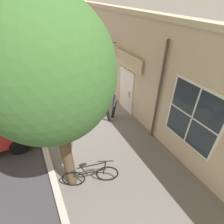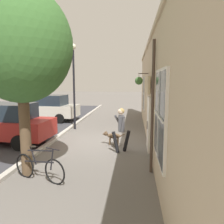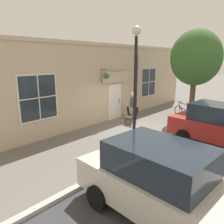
{
  "view_description": "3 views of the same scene",
  "coord_description": "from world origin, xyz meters",
  "px_view_note": "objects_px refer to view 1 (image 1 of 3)",
  "views": [
    {
      "loc": [
        1.86,
        7.01,
        5.08
      ],
      "look_at": [
        -0.67,
        2.17,
        1.17
      ],
      "focal_mm": 28.0,
      "sensor_mm": 36.0,
      "label": 1
    },
    {
      "loc": [
        -1.6,
        9.28,
        2.7
      ],
      "look_at": [
        -0.51,
        -1.34,
        1.17
      ],
      "focal_mm": 35.0,
      "sensor_mm": 36.0,
      "label": 2
    },
    {
      "loc": [
        6.37,
        -8.96,
        3.56
      ],
      "look_at": [
        -0.82,
        -0.94,
        0.95
      ],
      "focal_mm": 35.0,
      "sensor_mm": 36.0,
      "label": 3
    }
  ],
  "objects_px": {
    "dog_on_leash": "(95,105)",
    "leaning_bicycle": "(91,175)",
    "street_lamp": "(20,40)",
    "pedestrian_walking": "(111,101)",
    "street_tree_by_curb": "(51,78)"
  },
  "relations": [
    {
      "from": "leaning_bicycle",
      "to": "street_lamp",
      "type": "relative_size",
      "value": 0.35
    },
    {
      "from": "pedestrian_walking",
      "to": "dog_on_leash",
      "type": "xyz_separation_m",
      "value": [
        0.42,
        -0.89,
        -0.63
      ]
    },
    {
      "from": "dog_on_leash",
      "to": "leaning_bicycle",
      "type": "bearing_deg",
      "value": 65.02
    },
    {
      "from": "pedestrian_walking",
      "to": "street_lamp",
      "type": "height_order",
      "value": "street_lamp"
    },
    {
      "from": "pedestrian_walking",
      "to": "street_tree_by_curb",
      "type": "relative_size",
      "value": 0.33
    },
    {
      "from": "dog_on_leash",
      "to": "street_lamp",
      "type": "bearing_deg",
      "value": -49.63
    },
    {
      "from": "street_tree_by_curb",
      "to": "street_lamp",
      "type": "bearing_deg",
      "value": -87.36
    },
    {
      "from": "dog_on_leash",
      "to": "street_tree_by_curb",
      "type": "xyz_separation_m",
      "value": [
        2.14,
        3.19,
        3.2
      ]
    },
    {
      "from": "street_tree_by_curb",
      "to": "street_lamp",
      "type": "distance_m",
      "value": 6.07
    },
    {
      "from": "pedestrian_walking",
      "to": "street_tree_by_curb",
      "type": "height_order",
      "value": "street_tree_by_curb"
    },
    {
      "from": "pedestrian_walking",
      "to": "dog_on_leash",
      "type": "distance_m",
      "value": 1.17
    },
    {
      "from": "leaning_bicycle",
      "to": "street_lamp",
      "type": "distance_m",
      "value": 6.97
    },
    {
      "from": "dog_on_leash",
      "to": "street_tree_by_curb",
      "type": "distance_m",
      "value": 5.0
    },
    {
      "from": "dog_on_leash",
      "to": "street_lamp",
      "type": "height_order",
      "value": "street_lamp"
    },
    {
      "from": "dog_on_leash",
      "to": "leaning_bicycle",
      "type": "height_order",
      "value": "leaning_bicycle"
    }
  ]
}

